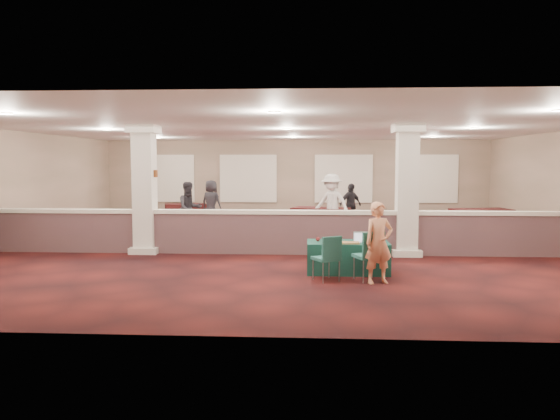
# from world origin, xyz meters

# --- Properties ---
(ground) EXTENTS (16.00, 16.00, 0.00)m
(ground) POSITION_xyz_m (0.00, 0.00, 0.00)
(ground) COLOR #441211
(ground) RESTS_ON ground
(wall_back) EXTENTS (16.00, 0.04, 3.20)m
(wall_back) POSITION_xyz_m (0.00, 8.00, 1.60)
(wall_back) COLOR #7B6C55
(wall_back) RESTS_ON ground
(wall_front) EXTENTS (16.00, 0.04, 3.20)m
(wall_front) POSITION_xyz_m (0.00, -8.00, 1.60)
(wall_front) COLOR #7B6C55
(wall_front) RESTS_ON ground
(wall_left) EXTENTS (0.04, 16.00, 3.20)m
(wall_left) POSITION_xyz_m (-8.00, 0.00, 1.60)
(wall_left) COLOR #7B6C55
(wall_left) RESTS_ON ground
(ceiling) EXTENTS (16.00, 16.00, 0.02)m
(ceiling) POSITION_xyz_m (0.00, 0.00, 3.20)
(ceiling) COLOR white
(ceiling) RESTS_ON wall_back
(partition_wall) EXTENTS (15.60, 0.28, 1.10)m
(partition_wall) POSITION_xyz_m (0.00, -1.50, 0.57)
(partition_wall) COLOR brown
(partition_wall) RESTS_ON ground
(column_left) EXTENTS (0.72, 0.72, 3.20)m
(column_left) POSITION_xyz_m (-3.50, -1.50, 1.64)
(column_left) COLOR white
(column_left) RESTS_ON ground
(column_right) EXTENTS (0.72, 0.72, 3.20)m
(column_right) POSITION_xyz_m (3.00, -1.50, 1.64)
(column_right) COLOR white
(column_right) RESTS_ON ground
(sconce_left) EXTENTS (0.12, 0.12, 0.18)m
(sconce_left) POSITION_xyz_m (-3.78, -1.50, 2.00)
(sconce_left) COLOR brown
(sconce_left) RESTS_ON column_left
(sconce_right) EXTENTS (0.12, 0.12, 0.18)m
(sconce_right) POSITION_xyz_m (-3.22, -1.50, 2.00)
(sconce_right) COLOR brown
(sconce_right) RESTS_ON column_left
(near_table) EXTENTS (1.68, 0.85, 0.64)m
(near_table) POSITION_xyz_m (1.44, -3.71, 0.32)
(near_table) COLOR #0E362A
(near_table) RESTS_ON ground
(conf_chair_main) EXTENTS (0.63, 0.63, 0.97)m
(conf_chair_main) POSITION_xyz_m (1.81, -4.54, 0.57)
(conf_chair_main) COLOR #1C524F
(conf_chair_main) RESTS_ON ground
(conf_chair_side) EXTENTS (0.61, 0.61, 0.88)m
(conf_chair_side) POSITION_xyz_m (1.01, -4.59, 0.52)
(conf_chair_side) COLOR #1C524F
(conf_chair_side) RESTS_ON ground
(woman) EXTENTS (0.65, 0.54, 1.54)m
(woman) POSITION_xyz_m (1.95, -4.69, 0.77)
(woman) COLOR #E5A363
(woman) RESTS_ON ground
(far_table_front_left) EXTENTS (1.70, 0.98, 0.66)m
(far_table_front_left) POSITION_xyz_m (-3.59, 2.98, 0.33)
(far_table_front_left) COLOR black
(far_table_front_left) RESTS_ON ground
(far_table_front_center) EXTENTS (1.92, 1.41, 0.70)m
(far_table_front_center) POSITION_xyz_m (1.66, 2.88, 0.35)
(far_table_front_center) COLOR black
(far_table_front_center) RESTS_ON ground
(far_table_front_right) EXTENTS (1.86, 1.32, 0.68)m
(far_table_front_right) POSITION_xyz_m (5.95, 0.30, 0.34)
(far_table_front_right) COLOR black
(far_table_front_right) RESTS_ON ground
(far_table_back_left) EXTENTS (1.75, 1.24, 0.64)m
(far_table_back_left) POSITION_xyz_m (-4.32, 6.36, 0.32)
(far_table_back_left) COLOR black
(far_table_back_left) RESTS_ON ground
(far_table_back_center) EXTENTS (2.07, 1.50, 0.76)m
(far_table_back_center) POSITION_xyz_m (0.99, 3.43, 0.38)
(far_table_back_center) COLOR black
(far_table_back_center) RESTS_ON ground
(far_table_back_right) EXTENTS (2.03, 1.33, 0.76)m
(far_table_back_right) POSITION_xyz_m (6.23, 3.20, 0.38)
(far_table_back_right) COLOR black
(far_table_back_right) RESTS_ON ground
(attendee_a) EXTENTS (0.91, 0.83, 1.67)m
(attendee_a) POSITION_xyz_m (-3.15, 1.91, 0.84)
(attendee_a) COLOR black
(attendee_a) RESTS_ON ground
(attendee_b) EXTENTS (1.33, 1.11, 1.91)m
(attendee_b) POSITION_xyz_m (1.34, 2.96, 0.95)
(attendee_b) COLOR silver
(attendee_b) RESTS_ON ground
(attendee_c) EXTENTS (0.99, 0.85, 1.53)m
(attendee_c) POSITION_xyz_m (2.06, 4.53, 0.77)
(attendee_c) COLOR black
(attendee_c) RESTS_ON ground
(attendee_d) EXTENTS (0.91, 0.72, 1.63)m
(attendee_d) POSITION_xyz_m (-2.99, 4.78, 0.82)
(attendee_d) COLOR black
(attendee_d) RESTS_ON ground
(laptop_base) EXTENTS (0.29, 0.20, 0.02)m
(laptop_base) POSITION_xyz_m (1.70, -3.75, 0.65)
(laptop_base) COLOR silver
(laptop_base) RESTS_ON near_table
(laptop_screen) EXTENTS (0.29, 0.01, 0.19)m
(laptop_screen) POSITION_xyz_m (1.70, -3.65, 0.76)
(laptop_screen) COLOR silver
(laptop_screen) RESTS_ON near_table
(screen_glow) EXTENTS (0.26, 0.01, 0.17)m
(screen_glow) POSITION_xyz_m (1.70, -3.66, 0.74)
(screen_glow) COLOR silver
(screen_glow) RESTS_ON near_table
(knitting) EXTENTS (0.35, 0.27, 0.03)m
(knitting) POSITION_xyz_m (1.48, -3.93, 0.66)
(knitting) COLOR orange
(knitting) RESTS_ON near_table
(yarn_cream) EXTENTS (0.10, 0.10, 0.10)m
(yarn_cream) POSITION_xyz_m (0.95, -3.80, 0.69)
(yarn_cream) COLOR beige
(yarn_cream) RESTS_ON near_table
(yarn_red) EXTENTS (0.09, 0.09, 0.09)m
(yarn_red) POSITION_xyz_m (0.82, -3.67, 0.69)
(yarn_red) COLOR maroon
(yarn_red) RESTS_ON near_table
(yarn_grey) EXTENTS (0.09, 0.09, 0.09)m
(yarn_grey) POSITION_xyz_m (1.04, -3.61, 0.69)
(yarn_grey) COLOR #48484C
(yarn_grey) RESTS_ON near_table
(scissors) EXTENTS (0.11, 0.03, 0.01)m
(scissors) POSITION_xyz_m (2.01, -3.95, 0.65)
(scissors) COLOR red
(scissors) RESTS_ON near_table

